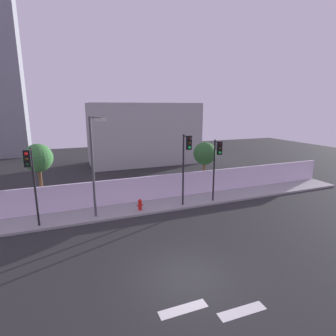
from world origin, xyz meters
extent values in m
plane|color=#262727|center=(0.00, 0.00, 0.00)|extent=(80.00, 80.00, 0.00)
cube|color=gray|center=(0.00, 8.20, 0.07)|extent=(36.00, 2.40, 0.15)
cube|color=silver|center=(0.00, 9.49, 1.05)|extent=(36.00, 0.18, 1.80)
cube|color=silver|center=(1.00, -2.40, 0.00)|extent=(1.81, 0.48, 0.01)
cube|color=silver|center=(-0.87, -1.55, 0.00)|extent=(1.80, 0.45, 0.01)
cylinder|color=black|center=(-6.01, 7.55, 2.46)|extent=(0.12, 0.12, 4.63)
cylinder|color=black|center=(-6.07, 7.12, 4.68)|extent=(0.20, 0.88, 0.08)
cube|color=black|center=(-6.13, 6.68, 4.33)|extent=(0.36, 0.24, 0.90)
sphere|color=red|center=(-6.15, 6.56, 4.60)|extent=(0.18, 0.18, 0.18)
sphere|color=#33260A|center=(-6.15, 6.56, 4.32)|extent=(0.18, 0.18, 0.18)
sphere|color=black|center=(-6.15, 6.56, 4.04)|extent=(0.18, 0.18, 0.18)
cylinder|color=black|center=(3.30, 7.55, 2.66)|extent=(0.12, 0.12, 5.02)
cylinder|color=black|center=(3.25, 7.04, 5.07)|extent=(0.18, 1.02, 0.08)
cube|color=black|center=(3.20, 6.54, 4.72)|extent=(0.36, 0.23, 0.90)
sphere|color=black|center=(3.19, 6.42, 4.99)|extent=(0.18, 0.18, 0.18)
sphere|color=#33260A|center=(3.19, 6.42, 4.71)|extent=(0.18, 0.18, 0.18)
sphere|color=#19F24C|center=(3.19, 6.42, 4.43)|extent=(0.18, 0.18, 0.18)
cylinder|color=black|center=(5.76, 7.55, 2.42)|extent=(0.12, 0.12, 4.55)
cylinder|color=black|center=(5.64, 7.06, 4.60)|extent=(0.32, 1.00, 0.08)
cube|color=black|center=(5.52, 6.57, 4.25)|extent=(0.38, 0.27, 0.90)
sphere|color=black|center=(5.50, 6.45, 4.52)|extent=(0.18, 0.18, 0.18)
sphere|color=#33260A|center=(5.50, 6.45, 4.24)|extent=(0.18, 0.18, 0.18)
sphere|color=#19F24C|center=(5.50, 6.45, 3.96)|extent=(0.18, 0.18, 0.18)
cylinder|color=#4C4C51|center=(-2.73, 7.75, 3.29)|extent=(0.16, 0.16, 6.29)
cylinder|color=#4C4C51|center=(-2.54, 6.89, 6.39)|extent=(0.49, 1.74, 0.10)
cube|color=beige|center=(-2.34, 6.03, 6.29)|extent=(0.64, 0.37, 0.16)
cylinder|color=red|center=(0.19, 7.72, 0.45)|extent=(0.24, 0.24, 0.59)
sphere|color=red|center=(0.19, 7.72, 0.78)|extent=(0.26, 0.26, 0.26)
cylinder|color=red|center=(0.02, 7.72, 0.48)|extent=(0.10, 0.09, 0.09)
cylinder|color=red|center=(0.36, 7.72, 0.48)|extent=(0.10, 0.09, 0.09)
cylinder|color=brown|center=(-5.91, 10.39, 1.59)|extent=(0.22, 0.22, 3.18)
sphere|color=#387A37|center=(-5.91, 10.39, 3.69)|extent=(1.86, 1.86, 1.86)
cylinder|color=brown|center=(6.56, 10.39, 1.34)|extent=(0.23, 0.23, 2.67)
sphere|color=#2E642C|center=(6.56, 10.39, 3.20)|extent=(1.90, 1.90, 1.90)
cube|color=#A0A0A0|center=(5.24, 23.49, 3.70)|extent=(13.23, 6.00, 7.40)
camera|label=1|loc=(-4.37, -8.93, 6.99)|focal=28.80mm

